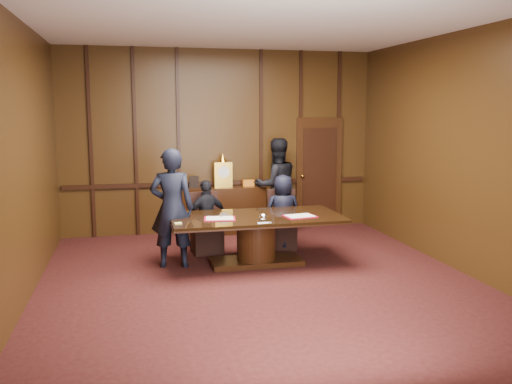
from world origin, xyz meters
TOP-DOWN VIEW (x-y plane):
  - room at (0.07, 0.14)m, footprint 7.00×7.04m
  - sideboard at (0.00, 3.26)m, footprint 1.60×0.45m
  - conference_table at (0.15, 1.06)m, footprint 2.62×1.32m
  - folder_left at (-0.44, 0.95)m, footprint 0.50×0.39m
  - folder_right at (0.78, 0.86)m, footprint 0.51×0.40m
  - inkstand at (0.15, 0.61)m, footprint 0.20×0.14m
  - notepad at (-1.07, 0.76)m, footprint 0.11×0.08m
  - chair_left at (-0.51, 1.94)m, footprint 0.52×0.52m
  - chair_right at (0.80, 1.94)m, footprint 0.56×0.56m
  - signatory_left at (-0.50, 1.86)m, footprint 0.77×0.49m
  - signatory_right at (0.80, 1.86)m, footprint 0.65×0.44m
  - witness_left at (-1.12, 1.23)m, footprint 0.72×0.54m
  - witness_right at (1.01, 3.10)m, footprint 0.97×0.79m

SIDE VIEW (x-z plane):
  - chair_left at x=-0.51m, z-range -0.20..0.79m
  - chair_right at x=0.80m, z-range -0.20..0.79m
  - sideboard at x=0.00m, z-range -0.28..1.26m
  - conference_table at x=0.15m, z-range 0.13..0.89m
  - signatory_left at x=-0.50m, z-range 0.00..1.23m
  - signatory_right at x=0.80m, z-range 0.00..1.28m
  - notepad at x=-1.07m, z-range 0.76..0.77m
  - folder_left at x=-0.44m, z-range 0.76..0.78m
  - folder_right at x=0.78m, z-range 0.76..0.78m
  - inkstand at x=0.15m, z-range 0.76..0.87m
  - witness_left at x=-1.12m, z-range 0.00..1.81m
  - witness_right at x=1.01m, z-range 0.00..1.83m
  - room at x=0.07m, z-range -0.03..3.47m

